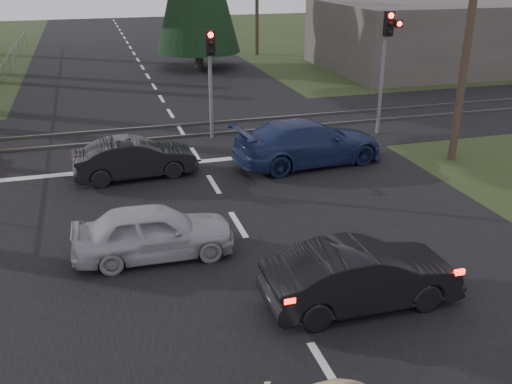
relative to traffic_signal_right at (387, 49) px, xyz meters
name	(u,v)px	position (x,y,z in m)	size (l,w,h in m)	color
ground	(273,282)	(-7.55, -9.47, -3.31)	(120.00, 120.00, 0.00)	#293618
road	(190,146)	(-7.55, 0.53, -3.31)	(14.00, 100.00, 0.01)	black
rail_corridor	(182,132)	(-7.55, 2.53, -3.31)	(120.00, 8.00, 0.01)	black
stop_line	(200,161)	(-7.55, -1.27, -3.30)	(13.00, 0.35, 0.00)	silver
rail_near	(185,136)	(-7.55, 1.73, -3.26)	(120.00, 0.12, 0.10)	#59544C
rail_far	(178,125)	(-7.55, 3.33, -3.26)	(120.00, 0.12, 0.10)	#59544C
traffic_signal_right	(387,49)	(0.00, 0.00, 0.00)	(0.68, 0.48, 4.70)	slate
traffic_signal_center	(211,66)	(-6.55, 1.20, -0.51)	(0.32, 0.48, 4.10)	slate
utility_pole_near	(471,19)	(0.95, -3.47, 1.41)	(1.80, 0.26, 9.00)	#4C3D2D
fence_left	(3,90)	(-15.35, 13.03, -3.31)	(0.10, 36.00, 1.20)	slate
building_right	(438,35)	(10.45, 12.53, -1.31)	(14.00, 10.00, 4.00)	#59514C
dark_hatchback	(362,276)	(-6.11, -10.76, -2.66)	(1.39, 3.98, 1.31)	black
silver_car	(154,232)	(-9.85, -7.56, -2.68)	(1.50, 3.73, 1.27)	#A5A7AD
blue_sedan	(308,142)	(-4.03, -2.47, -2.57)	(2.10, 5.16, 1.50)	navy
dark_car_far	(135,158)	(-9.79, -2.14, -2.68)	(1.33, 3.83, 1.26)	black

